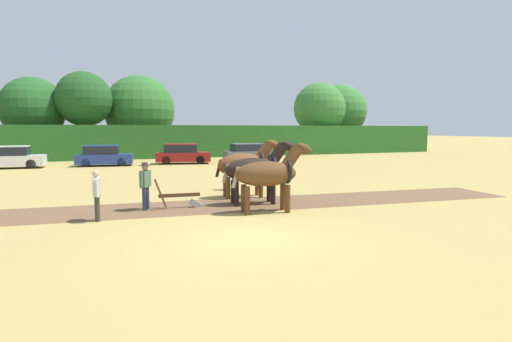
% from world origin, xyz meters
% --- Properties ---
extents(ground_plane, '(240.00, 240.00, 0.00)m').
position_xyz_m(ground_plane, '(0.00, 0.00, 0.00)').
color(ground_plane, '#A88E4C').
extents(plowed_furrow_strip, '(29.58, 5.48, 0.01)m').
position_xyz_m(plowed_furrow_strip, '(-2.67, 4.83, 0.00)').
color(plowed_furrow_strip, brown).
rests_on(plowed_furrow_strip, ground).
extents(hedgerow, '(66.11, 1.24, 3.08)m').
position_xyz_m(hedgerow, '(0.00, 28.72, 1.54)').
color(hedgerow, '#286023').
rests_on(hedgerow, ground).
extents(tree_center_left, '(5.75, 5.75, 7.49)m').
position_xyz_m(tree_center_left, '(-9.16, 32.96, 4.60)').
color(tree_center_left, '#423323').
rests_on(tree_center_left, ground).
extents(tree_center, '(5.05, 5.05, 8.00)m').
position_xyz_m(tree_center, '(-4.75, 31.47, 5.46)').
color(tree_center, brown).
rests_on(tree_center, ground).
extents(tree_center_right, '(7.10, 7.10, 8.20)m').
position_xyz_m(tree_center_right, '(0.41, 33.85, 4.64)').
color(tree_center_right, '#4C3823').
rests_on(tree_center_right, ground).
extents(tree_right, '(6.03, 6.03, 8.09)m').
position_xyz_m(tree_right, '(20.43, 31.92, 5.07)').
color(tree_right, '#4C3823').
rests_on(tree_right, ground).
extents(tree_far_right, '(6.51, 6.51, 8.21)m').
position_xyz_m(tree_far_right, '(24.55, 33.90, 4.94)').
color(tree_far_right, '#423323').
rests_on(tree_far_right, ground).
extents(draft_horse_lead_left, '(2.83, 1.06, 2.37)m').
position_xyz_m(draft_horse_lead_left, '(1.70, 2.87, 1.29)').
color(draft_horse_lead_left, '#513319').
rests_on(draft_horse_lead_left, ground).
extents(draft_horse_lead_right, '(2.86, 1.11, 2.38)m').
position_xyz_m(draft_horse_lead_right, '(1.85, 4.40, 1.28)').
color(draft_horse_lead_right, black).
rests_on(draft_horse_lead_right, ground).
extents(draft_horse_trail_left, '(2.78, 1.19, 2.38)m').
position_xyz_m(draft_horse_trail_left, '(1.98, 5.94, 1.31)').
color(draft_horse_trail_left, brown).
rests_on(draft_horse_trail_left, ground).
extents(plow, '(1.68, 0.50, 1.13)m').
position_xyz_m(plow, '(-0.80, 4.65, 0.32)').
color(plow, '#4C331E').
rests_on(plow, ground).
extents(farmer_at_plow, '(0.42, 0.55, 1.62)m').
position_xyz_m(farmer_at_plow, '(-2.06, 4.76, 0.94)').
color(farmer_at_plow, '#28334C').
rests_on(farmer_at_plow, ground).
extents(farmer_beside_team, '(0.44, 0.56, 1.63)m').
position_xyz_m(farmer_beside_team, '(2.18, 7.88, 0.94)').
color(farmer_beside_team, '#4C4C4C').
rests_on(farmer_beside_team, ground).
extents(farmer_onlooker_left, '(0.23, 0.63, 1.53)m').
position_xyz_m(farmer_onlooker_left, '(-3.59, 3.58, 0.87)').
color(farmer_onlooker_left, '#38332D').
rests_on(farmer_onlooker_left, ground).
extents(parked_car_far_left, '(4.03, 1.89, 1.56)m').
position_xyz_m(parked_car_far_left, '(-9.22, 22.83, 0.75)').
color(parked_car_far_left, silver).
rests_on(parked_car_far_left, ground).
extents(parked_car_left, '(4.15, 2.21, 1.54)m').
position_xyz_m(parked_car_left, '(-3.26, 22.53, 0.73)').
color(parked_car_left, navy).
rests_on(parked_car_left, ground).
extents(parked_car_center_left, '(4.44, 2.53, 1.57)m').
position_xyz_m(parked_car_center_left, '(2.53, 22.26, 0.75)').
color(parked_car_center_left, maroon).
rests_on(parked_car_center_left, ground).
extents(parked_car_center, '(4.29, 1.84, 1.51)m').
position_xyz_m(parked_car_center, '(8.22, 22.62, 0.73)').
color(parked_car_center, '#565B66').
rests_on(parked_car_center, ground).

